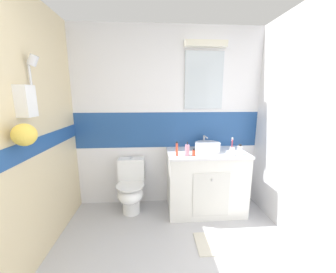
# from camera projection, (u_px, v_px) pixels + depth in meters

# --- Properties ---
(ground_plane) EXTENTS (3.20, 3.48, 0.04)m
(ground_plane) POSITION_uv_depth(u_px,v_px,m) (177.00, 267.00, 1.89)
(ground_plane) COLOR #B2B2B7
(wall_back_tiled) EXTENTS (3.20, 0.20, 2.50)m
(wall_back_tiled) POSITION_uv_depth(u_px,v_px,m) (169.00, 118.00, 2.86)
(wall_back_tiled) COLOR white
(wall_back_tiled) RESTS_ON ground_plane
(wall_left_shower_alcove) EXTENTS (0.29, 3.48, 2.50)m
(wall_left_shower_alcove) POSITION_uv_depth(u_px,v_px,m) (7.00, 138.00, 1.55)
(wall_left_shower_alcove) COLOR beige
(wall_left_shower_alcove) RESTS_ON ground_plane
(wall_right_plain) EXTENTS (0.10, 3.48, 2.50)m
(wall_right_plain) POSITION_uv_depth(u_px,v_px,m) (332.00, 134.00, 1.74)
(wall_right_plain) COLOR white
(wall_right_plain) RESTS_ON ground_plane
(vanity_cabinet) EXTENTS (1.04, 0.59, 0.85)m
(vanity_cabinet) POSITION_uv_depth(u_px,v_px,m) (205.00, 181.00, 2.73)
(vanity_cabinet) COLOR silver
(vanity_cabinet) RESTS_ON ground_plane
(sink_basin) EXTENTS (0.34, 0.38, 0.18)m
(sink_basin) POSITION_uv_depth(u_px,v_px,m) (208.00, 146.00, 2.68)
(sink_basin) COLOR white
(sink_basin) RESTS_ON vanity_cabinet
(toilet) EXTENTS (0.37, 0.50, 0.74)m
(toilet) POSITION_uv_depth(u_px,v_px,m) (131.00, 188.00, 2.71)
(toilet) COLOR white
(toilet) RESTS_ON ground_plane
(toothbrush_cup) EXTENTS (0.06, 0.06, 0.23)m
(toothbrush_cup) POSITION_uv_depth(u_px,v_px,m) (232.00, 151.00, 2.47)
(toothbrush_cup) COLOR white
(toothbrush_cup) RESTS_ON vanity_cabinet
(soap_dispenser) EXTENTS (0.06, 0.06, 0.18)m
(soap_dispenser) POSITION_uv_depth(u_px,v_px,m) (187.00, 150.00, 2.46)
(soap_dispenser) COLOR pink
(soap_dispenser) RESTS_ON vanity_cabinet
(toothpaste_tube_upright) EXTENTS (0.03, 0.03, 0.18)m
(toothpaste_tube_upright) POSITION_uv_depth(u_px,v_px,m) (177.00, 149.00, 2.44)
(toothpaste_tube_upright) COLOR #D84C33
(toothpaste_tube_upright) RESTS_ON vanity_cabinet
(lotion_bottle_short) EXTENTS (0.06, 0.06, 0.13)m
(lotion_bottle_short) POSITION_uv_depth(u_px,v_px,m) (240.00, 150.00, 2.51)
(lotion_bottle_short) COLOR white
(lotion_bottle_short) RESTS_ON vanity_cabinet
(perfume_flask_small) EXTENTS (0.04, 0.03, 0.09)m
(perfume_flask_small) POSITION_uv_depth(u_px,v_px,m) (194.00, 152.00, 2.45)
(perfume_flask_small) COLOR #D84C33
(perfume_flask_small) RESTS_ON vanity_cabinet
(bath_mat) EXTENTS (0.67, 0.36, 0.01)m
(bath_mat) POSITION_uv_depth(u_px,v_px,m) (227.00, 243.00, 2.17)
(bath_mat) COLOR beige
(bath_mat) RESTS_ON ground_plane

